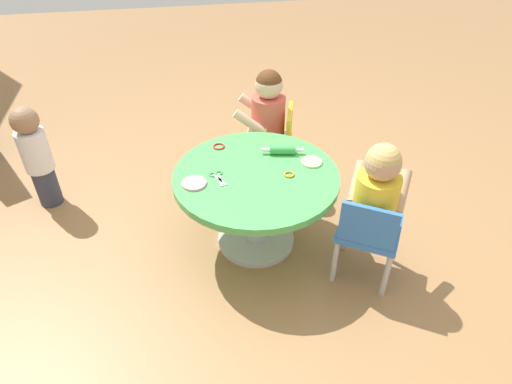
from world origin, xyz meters
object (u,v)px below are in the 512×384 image
Objects in this scene: rolling_pin at (282,150)px; craft_table at (256,191)px; seated_child_right at (267,110)px; toddler_standing at (36,155)px; seated_child_left at (377,191)px; craft_scissors at (218,177)px; child_chair_right at (273,142)px; child_chair_left at (368,232)px.

craft_table is at bearing 132.80° from rolling_pin.
toddler_standing is (0.00, 1.41, -0.17)m from seated_child_right.
seated_child_right is at bearing 21.00° from seated_child_left.
seated_child_right is 2.22× the size of rolling_pin.
craft_table is 0.28m from rolling_pin.
craft_table is 1.71× the size of seated_child_left.
seated_child_right is 0.76× the size of toddler_standing.
seated_child_left is (-0.32, -0.53, 0.17)m from craft_table.
craft_scissors is at bearing 112.79° from rolling_pin.
craft_table is 1.71× the size of seated_child_right.
child_chair_right is 0.73m from craft_scissors.
seated_child_left is 0.80m from craft_scissors.
toddler_standing is at bearing 64.42° from craft_table.
seated_child_left is 1.00× the size of seated_child_right.
child_chair_left is 1.98m from toddler_standing.
toddler_standing reaches higher than child_chair_right.
seated_child_left is 0.98m from child_chair_right.
rolling_pin reaches higher than craft_table.
seated_child_left is at bearing -121.23° from craft_table.
toddler_standing is 1.48m from rolling_pin.
rolling_pin is at bearing -67.21° from craft_scissors.
toddler_standing is 2.92× the size of rolling_pin.
child_chair_left is at bearing -117.00° from craft_scissors.
toddler_standing is (0.01, 1.45, 0.05)m from child_chair_right.
rolling_pin is at bearing -106.82° from toddler_standing.
child_chair_left is (-0.35, -0.51, -0.06)m from craft_table.
craft_scissors is (0.01, 0.20, 0.12)m from craft_table.
child_chair_left is 1.05× the size of seated_child_left.
seated_child_right reaches higher than toddler_standing.
child_chair_right reaches higher than rolling_pin.
child_chair_left is at bearing 148.29° from seated_child_left.
child_chair_left is 0.98m from child_chair_right.
craft_table is 1.37m from toddler_standing.
child_chair_right is 2.33× the size of rolling_pin.
rolling_pin is at bearing 174.72° from child_chair_right.
seated_child_left reaches higher than craft_scissors.
child_chair_right is 1.45m from toddler_standing.
child_chair_right reaches higher than craft_scissors.
child_chair_right is at bearing -107.24° from seated_child_right.
seated_child_left is 0.76× the size of toddler_standing.
seated_child_left is 0.97m from seated_child_right.
craft_scissors is at bearing 65.86° from seated_child_left.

